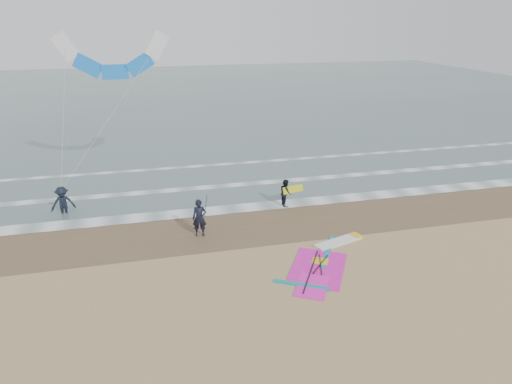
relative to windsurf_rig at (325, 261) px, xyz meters
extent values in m
plane|color=tan|center=(-1.88, -1.50, -0.03)|extent=(120.00, 120.00, 0.00)
cube|color=#47605E|center=(-1.88, 46.50, -0.02)|extent=(120.00, 80.00, 0.02)
cube|color=brown|center=(-1.88, 4.50, -0.03)|extent=(120.00, 5.00, 0.01)
cube|color=white|center=(-1.88, 6.70, 0.00)|extent=(120.00, 1.20, 0.02)
cube|color=white|center=(-1.88, 10.50, 0.00)|extent=(120.00, 0.70, 0.02)
cube|color=white|center=(-1.88, 15.00, 0.00)|extent=(120.00, 0.50, 0.01)
cube|color=white|center=(1.26, 1.49, 0.02)|extent=(2.55, 1.35, 0.12)
cube|color=yellow|center=(2.36, 1.84, 0.03)|extent=(0.61, 0.70, 0.13)
cube|color=#FF20BE|center=(-0.52, -0.50, -0.01)|extent=(3.48, 3.84, 0.04)
cube|color=#FF20BE|center=(-1.27, -1.79, -0.01)|extent=(1.93, 2.14, 0.05)
cube|color=#0C8C99|center=(0.47, 0.79, -0.01)|extent=(1.78, 2.86, 0.05)
cube|color=#0C8C99|center=(-1.67, -1.59, -0.01)|extent=(2.09, 1.33, 0.05)
cube|color=yellow|center=(-0.23, 0.00, -0.01)|extent=(0.90, 0.86, 0.05)
cylinder|color=black|center=(-0.92, -0.70, 0.02)|extent=(1.84, 3.13, 0.06)
cylinder|color=black|center=(-0.32, -0.30, 0.03)|extent=(1.23, 1.36, 0.04)
cylinder|color=black|center=(-0.32, -0.30, 0.03)|extent=(0.59, 1.71, 0.04)
imported|color=black|center=(-5.06, 3.85, 0.92)|extent=(0.76, 0.57, 1.90)
imported|color=black|center=(0.18, 6.53, 0.76)|extent=(0.62, 0.79, 1.58)
imported|color=black|center=(-11.98, 8.27, 0.94)|extent=(1.35, 0.89, 1.94)
cylinder|color=black|center=(-4.76, 3.85, 1.36)|extent=(0.17, 0.86, 1.82)
cube|color=yellow|center=(0.58, 6.43, 0.97)|extent=(1.30, 0.51, 0.39)
cube|color=white|center=(-11.28, 12.43, 8.52)|extent=(1.52, 0.18, 1.77)
cube|color=#167AEE|center=(-10.20, 12.43, 7.44)|extent=(1.77, 0.19, 1.52)
cube|color=#167AEE|center=(-8.72, 12.43, 7.04)|extent=(1.54, 0.18, 0.87)
cube|color=#167AEE|center=(-7.25, 12.43, 7.44)|extent=(1.77, 0.19, 1.52)
cube|color=white|center=(-6.17, 12.43, 8.52)|extent=(1.52, 0.18, 1.77)
cylinder|color=beige|center=(-11.63, 10.35, 4.91)|extent=(0.72, 4.18, 7.23)
cylinder|color=beige|center=(-9.07, 10.35, 4.91)|extent=(5.83, 4.18, 7.23)
camera|label=1|loc=(-7.21, -16.54, 10.16)|focal=32.00mm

